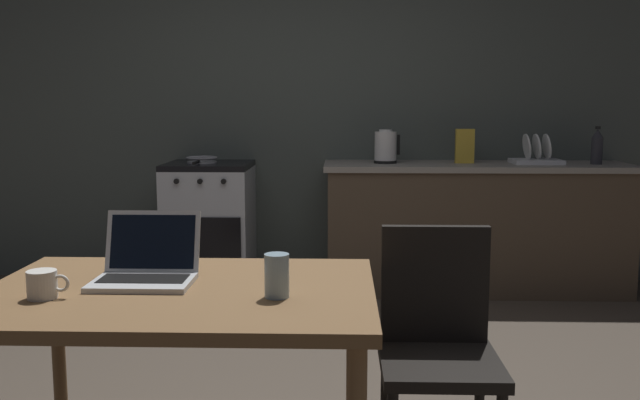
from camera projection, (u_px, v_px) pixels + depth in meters
name	position (u px, v px, depth m)	size (l,w,h in m)	color
back_wall	(330.00, 111.00, 5.25)	(6.40, 0.10, 2.56)	#464D47
kitchen_counter	(475.00, 227.00, 4.98)	(2.16, 0.64, 0.92)	#4C3D2D
stove_oven	(210.00, 226.00, 5.04)	(0.60, 0.62, 0.92)	#B7BABF
dining_table	(180.00, 310.00, 2.22)	(1.24, 0.87, 0.75)	brown
chair	(437.00, 340.00, 2.39)	(0.40, 0.40, 0.91)	black
laptop	(146.00, 268.00, 2.29)	(0.32, 0.29, 0.22)	silver
electric_kettle	(386.00, 147.00, 4.92)	(0.18, 0.16, 0.24)	black
bottle	(597.00, 146.00, 4.83)	(0.08, 0.08, 0.26)	#2D2D33
frying_pan	(201.00, 160.00, 4.94)	(0.23, 0.40, 0.05)	gray
coffee_mug	(43.00, 284.00, 2.09)	(0.13, 0.09, 0.09)	silver
drinking_glass	(277.00, 276.00, 2.10)	(0.08, 0.08, 0.13)	#99B7C6
cereal_box	(465.00, 146.00, 4.92)	(0.13, 0.05, 0.24)	gold
dish_rack	(536.00, 157.00, 4.90)	(0.34, 0.26, 0.21)	silver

